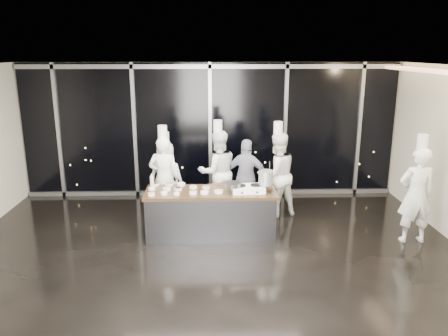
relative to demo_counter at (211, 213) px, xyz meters
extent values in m
plane|color=black|center=(0.00, -0.90, -0.45)|extent=(9.00, 9.00, 0.00)
cube|color=beige|center=(0.00, 2.60, 1.15)|extent=(9.00, 0.02, 3.20)
cube|color=beige|center=(0.00, -4.40, 1.15)|extent=(9.00, 0.02, 3.20)
cube|color=beige|center=(0.00, -0.90, 2.75)|extent=(9.00, 7.00, 0.02)
cube|color=black|center=(0.00, 2.54, 1.15)|extent=(8.90, 0.04, 3.18)
cube|color=gray|center=(0.00, 2.49, 2.65)|extent=(8.90, 0.08, 0.10)
cube|color=gray|center=(0.00, 2.49, -0.40)|extent=(8.90, 0.08, 0.10)
cube|color=gray|center=(-3.60, 2.49, 1.15)|extent=(0.08, 0.08, 3.20)
cube|color=gray|center=(-1.80, 2.49, 1.15)|extent=(0.08, 0.08, 3.20)
cube|color=gray|center=(0.00, 2.49, 1.15)|extent=(0.08, 0.08, 3.20)
cube|color=gray|center=(1.80, 2.49, 1.15)|extent=(0.08, 0.08, 3.20)
cube|color=gray|center=(3.60, 2.49, 1.15)|extent=(0.08, 0.08, 3.20)
cube|color=#343438|center=(0.00, 0.00, -0.03)|extent=(2.40, 0.80, 0.84)
cube|color=#402E1B|center=(0.00, 0.00, 0.42)|extent=(2.46, 0.86, 0.06)
cube|color=white|center=(0.70, -0.09, 0.51)|extent=(0.62, 0.41, 0.12)
cylinder|color=black|center=(0.55, -0.10, 0.58)|extent=(0.22, 0.22, 0.02)
cylinder|color=black|center=(0.85, -0.08, 0.58)|extent=(0.22, 0.22, 0.02)
cylinder|color=black|center=(0.57, -0.29, 0.50)|extent=(0.04, 0.02, 0.04)
cylinder|color=black|center=(0.85, -0.27, 0.50)|extent=(0.04, 0.02, 0.04)
cylinder|color=slate|center=(0.41, -0.12, 0.61)|extent=(0.33, 0.33, 0.05)
cube|color=#4C2B14|center=(0.14, -0.14, 0.62)|extent=(0.23, 0.04, 0.02)
cylinder|color=#B5B5B8|center=(1.03, -0.08, 0.72)|extent=(0.28, 0.28, 0.27)
cylinder|color=white|center=(-1.08, -0.24, 0.47)|extent=(0.13, 0.13, 0.04)
cylinder|color=orange|center=(-1.08, -0.24, 0.49)|extent=(0.11, 0.11, 0.01)
cylinder|color=white|center=(-1.12, 0.08, 0.47)|extent=(0.13, 0.13, 0.04)
cylinder|color=beige|center=(-1.12, 0.08, 0.49)|extent=(0.11, 0.11, 0.01)
cylinder|color=white|center=(-1.09, 0.37, 0.47)|extent=(0.16, 0.16, 0.04)
cylinder|color=#371C10|center=(-1.09, 0.37, 0.49)|extent=(0.13, 0.13, 0.01)
cylinder|color=white|center=(-0.85, -0.19, 0.47)|extent=(0.12, 0.12, 0.04)
cylinder|color=silver|center=(-0.85, -0.19, 0.49)|extent=(0.10, 0.10, 0.01)
cylinder|color=white|center=(-0.83, 0.06, 0.47)|extent=(0.16, 0.16, 0.04)
cylinder|color=tan|center=(-0.83, 0.06, 0.49)|extent=(0.13, 0.13, 0.01)
cylinder|color=white|center=(-0.82, 0.35, 0.47)|extent=(0.17, 0.17, 0.04)
cylinder|color=brown|center=(-0.82, 0.35, 0.49)|extent=(0.14, 0.14, 0.01)
cylinder|color=white|center=(-0.62, -0.22, 0.47)|extent=(0.11, 0.11, 0.04)
cylinder|color=#F8BF66|center=(-0.62, -0.22, 0.49)|extent=(0.09, 0.09, 0.01)
cylinder|color=white|center=(-0.62, 0.07, 0.47)|extent=(0.15, 0.15, 0.04)
cylinder|color=black|center=(-0.62, 0.07, 0.49)|extent=(0.12, 0.12, 0.01)
cylinder|color=white|center=(-0.58, 0.37, 0.47)|extent=(0.16, 0.16, 0.04)
cylinder|color=silver|center=(-0.58, 0.37, 0.49)|extent=(0.13, 0.13, 0.01)
cylinder|color=white|center=(-0.32, -0.18, 0.47)|extent=(0.14, 0.14, 0.04)
cylinder|color=tan|center=(-0.32, -0.18, 0.49)|extent=(0.12, 0.12, 0.01)
cylinder|color=white|center=(-0.33, 0.17, 0.47)|extent=(0.15, 0.15, 0.04)
cylinder|color=tan|center=(-0.33, 0.17, 0.49)|extent=(0.12, 0.12, 0.01)
cylinder|color=white|center=(-0.11, -0.17, 0.47)|extent=(0.16, 0.16, 0.04)
cylinder|color=beige|center=(-0.11, -0.17, 0.49)|extent=(0.13, 0.13, 0.01)
cylinder|color=white|center=(-0.08, 0.13, 0.47)|extent=(0.15, 0.15, 0.04)
cylinder|color=#956244|center=(-0.08, 0.13, 0.49)|extent=(0.12, 0.12, 0.01)
cylinder|color=white|center=(0.15, -0.12, 0.47)|extent=(0.17, 0.17, 0.04)
cylinder|color=#F6BA52|center=(0.15, -0.12, 0.49)|extent=(0.14, 0.14, 0.01)
cylinder|color=silver|center=(-1.14, 0.33, 0.54)|extent=(0.07, 0.07, 0.19)
cone|color=silver|center=(-1.14, 0.33, 0.67)|extent=(0.06, 0.06, 0.06)
imported|color=white|center=(-0.97, 0.96, 0.43)|extent=(0.69, 0.50, 1.76)
cylinder|color=white|center=(-0.97, 0.96, 1.41)|extent=(0.21, 0.21, 0.26)
imported|color=white|center=(-0.97, 1.35, 0.32)|extent=(0.85, 0.65, 1.55)
cylinder|color=white|center=(-0.97, 1.35, 1.20)|extent=(0.23, 0.23, 0.26)
imported|color=white|center=(0.16, 1.31, 0.45)|extent=(1.03, 0.90, 1.81)
cylinder|color=white|center=(0.16, 1.31, 1.46)|extent=(0.23, 0.23, 0.26)
imported|color=#141738|center=(0.78, 1.17, 0.37)|extent=(1.04, 0.68, 1.65)
imported|color=white|center=(1.41, 1.05, 0.45)|extent=(1.07, 0.96, 1.81)
cylinder|color=white|center=(1.41, 1.05, 1.46)|extent=(0.25, 0.25, 0.26)
imported|color=white|center=(3.75, -0.39, 0.45)|extent=(0.67, 0.44, 1.80)
cylinder|color=white|center=(3.75, -0.39, 1.45)|extent=(0.19, 0.19, 0.26)
camera|label=1|loc=(0.01, -7.83, 3.00)|focal=35.00mm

